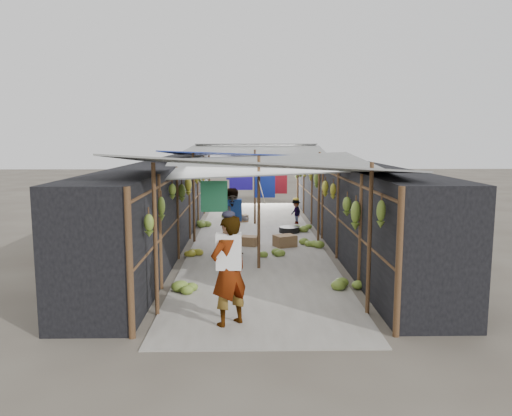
{
  "coord_description": "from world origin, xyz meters",
  "views": [
    {
      "loc": [
        -0.25,
        -8.21,
        3.0
      ],
      "look_at": [
        -0.04,
        4.19,
        1.25
      ],
      "focal_mm": 35.0,
      "sensor_mm": 36.0,
      "label": 1
    }
  ],
  "objects": [
    {
      "name": "crate_near",
      "position": [
        -0.21,
        5.43,
        0.14
      ],
      "size": [
        0.56,
        0.5,
        0.28
      ],
      "primitive_type": "cube",
      "rotation": [
        0.0,
        0.0,
        -0.3
      ],
      "color": "olive",
      "rests_on": "ground"
    },
    {
      "name": "floor_bananas",
      "position": [
        -0.19,
        5.53,
        0.15
      ],
      "size": [
        3.99,
        9.99,
        0.33
      ],
      "color": "olive",
      "rests_on": "ground"
    },
    {
      "name": "market_canopy",
      "position": [
        0.02,
        6.84,
        2.4
      ],
      "size": [
        5.62,
        15.2,
        2.77
      ],
      "color": "brown",
      "rests_on": "ground"
    },
    {
      "name": "black_basin",
      "position": [
        1.07,
        7.37,
        0.1
      ],
      "size": [
        0.65,
        0.65,
        0.19
      ],
      "primitive_type": "cylinder",
      "color": "black",
      "rests_on": "ground"
    },
    {
      "name": "stall_left",
      "position": [
        -2.7,
        6.5,
        1.15
      ],
      "size": [
        1.4,
        15.0,
        2.3
      ],
      "primitive_type": "cube",
      "color": "black",
      "rests_on": "ground"
    },
    {
      "name": "stall_right",
      "position": [
        2.7,
        6.5,
        1.15
      ],
      "size": [
        1.4,
        15.0,
        2.3
      ],
      "primitive_type": "cube",
      "color": "black",
      "rests_on": "ground"
    },
    {
      "name": "crate_back",
      "position": [
        -0.48,
        9.41,
        0.14
      ],
      "size": [
        0.51,
        0.46,
        0.27
      ],
      "primitive_type": "cube",
      "rotation": [
        0.0,
        0.0,
        0.28
      ],
      "color": "olive",
      "rests_on": "ground"
    },
    {
      "name": "vendor_seated",
      "position": [
        1.43,
        8.96,
        0.44
      ],
      "size": [
        0.51,
        0.65,
        0.87
      ],
      "primitive_type": "imported",
      "rotation": [
        0.0,
        0.0,
        -1.19
      ],
      "color": "#514B46",
      "rests_on": "ground"
    },
    {
      "name": "aisle_slab",
      "position": [
        0.0,
        6.5,
        0.01
      ],
      "size": [
        3.6,
        16.0,
        0.02
      ],
      "primitive_type": "cube",
      "color": "#9E998E",
      "rests_on": "ground"
    },
    {
      "name": "shopper_blue",
      "position": [
        -0.6,
        4.34,
        0.87
      ],
      "size": [
        1.05,
        0.97,
        1.73
      ],
      "primitive_type": "imported",
      "rotation": [
        0.0,
        0.0,
        0.48
      ],
      "color": "navy",
      "rests_on": "ground"
    },
    {
      "name": "crate_mid",
      "position": [
        0.78,
        5.3,
        0.17
      ],
      "size": [
        0.69,
        0.63,
        0.33
      ],
      "primitive_type": "cube",
      "rotation": [
        0.0,
        0.0,
        0.43
      ],
      "color": "olive",
      "rests_on": "ground"
    },
    {
      "name": "ground",
      "position": [
        0.0,
        0.0,
        0.0
      ],
      "size": [
        80.0,
        80.0,
        0.0
      ],
      "primitive_type": "plane",
      "color": "#6B6356",
      "rests_on": "ground"
    },
    {
      "name": "vendor_elderly",
      "position": [
        -0.55,
        -0.5,
        0.9
      ],
      "size": [
        0.78,
        0.74,
        1.8
      ],
      "primitive_type": "imported",
      "rotation": [
        0.0,
        0.0,
        3.8
      ],
      "color": "silver",
      "rests_on": "ground"
    },
    {
      "name": "hanging_bananas",
      "position": [
        0.15,
        6.41,
        1.64
      ],
      "size": [
        3.96,
        13.93,
        0.85
      ],
      "color": "olive",
      "rests_on": "ground"
    }
  ]
}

